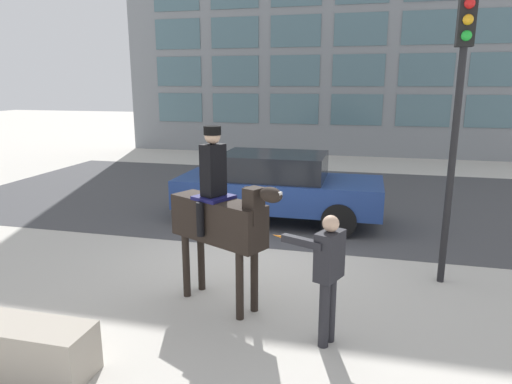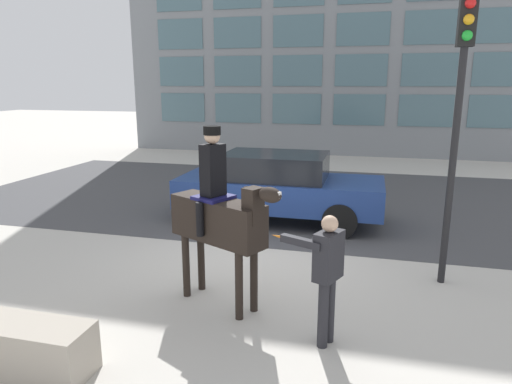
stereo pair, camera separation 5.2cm
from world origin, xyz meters
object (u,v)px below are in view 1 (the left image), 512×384
at_px(mounted_horse_lead, 220,216).
at_px(street_car_near_lane, 277,186).
at_px(traffic_light, 459,100).
at_px(pedestrian_bystander, 327,270).

xyz_separation_m(mounted_horse_lead, street_car_near_lane, (-0.01, 4.28, -0.51)).
height_order(street_car_near_lane, traffic_light, traffic_light).
relative_size(mounted_horse_lead, traffic_light, 0.59).
relative_size(mounted_horse_lead, pedestrian_bystander, 1.56).
xyz_separation_m(pedestrian_bystander, traffic_light, (1.67, 2.28, 1.95)).
relative_size(pedestrian_bystander, traffic_light, 0.38).
xyz_separation_m(street_car_near_lane, traffic_light, (3.26, -2.69, 2.09)).
xyz_separation_m(pedestrian_bystander, street_car_near_lane, (-1.59, 4.97, -0.14)).
height_order(mounted_horse_lead, traffic_light, traffic_light).
bearing_deg(street_car_near_lane, mounted_horse_lead, -89.92).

